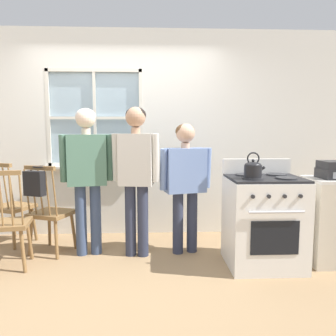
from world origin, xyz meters
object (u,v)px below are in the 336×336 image
Objects in this scene: stove at (263,220)px; side_counter at (333,220)px; person_elderly_left at (87,166)px; person_adult_right at (185,175)px; potted_plant at (75,160)px; chair_by_window at (51,213)px; kettle at (253,169)px; handbag at (35,183)px; chair_near_wall at (11,207)px; chair_center_cluster at (7,224)px; person_teen_center at (136,166)px.

stove reaches higher than side_counter.
person_elderly_left is 1.09m from person_adult_right.
chair_by_window is at bearing -103.21° from potted_plant.
handbag is at bearing 170.83° from kettle.
side_counter is at bearing -26.54° from person_adult_right.
chair_near_wall is 4.12× the size of kettle.
person_elderly_left is (1.01, -0.40, 0.55)m from chair_near_wall.
person_elderly_left is (0.74, 0.35, 0.55)m from chair_center_cluster.
potted_plant is at bearing 153.54° from stove.
chair_center_cluster is 0.49m from handbag.
kettle is at bearing 166.68° from chair_center_cluster.
chair_center_cluster is 2.60m from stove.
side_counter is at bearing 11.30° from kettle.
chair_by_window is at bearing 169.05° from stove.
chair_near_wall is 0.95m from potted_plant.
chair_near_wall is 1.00× the size of chair_center_cluster.
handbag is (0.49, -0.55, 0.39)m from chair_near_wall.
side_counter is at bearing 1.24° from person_teen_center.
potted_plant is (-0.83, 0.75, -0.00)m from person_teen_center.
person_elderly_left is at bearing 168.37° from stove.
handbag is (-0.52, -0.16, -0.16)m from person_elderly_left.
person_teen_center is at bearing 158.70° from kettle.
chair_near_wall is 0.84m from handbag.
stove is 2.42m from handbag.
chair_center_cluster is at bearing -165.50° from person_elderly_left.
person_adult_right is at bearing -10.54° from person_elderly_left.
stove is 3.53× the size of handbag.
chair_center_cluster reaches higher than side_counter.
chair_by_window is 1.59m from person_adult_right.
chair_center_cluster is 1.26m from potted_plant.
kettle is 0.80× the size of handbag.
stove is at bearing -22.54° from person_elderly_left.
person_adult_right reaches higher than stove.
person_teen_center is 1.83× the size of side_counter.
person_adult_right is (0.55, 0.07, -0.11)m from person_teen_center.
potted_plant is (-0.29, 0.69, 0.00)m from person_elderly_left.
person_adult_right is at bearing 16.04° from person_teen_center.
chair_near_wall is 3.31× the size of handbag.
person_elderly_left is at bearing 16.83° from handbag.
person_elderly_left reaches higher than stove.
handbag is (-0.23, -0.84, -0.16)m from potted_plant.
potted_plant is (0.72, 0.29, 0.55)m from chair_near_wall.
chair_center_cluster is at bearing -158.95° from person_teen_center.
kettle is (2.44, -0.16, 0.57)m from chair_center_cluster.
person_elderly_left reaches higher than chair_by_window.
person_adult_right reaches higher than potted_plant.
handbag is (-1.61, -0.16, -0.05)m from person_adult_right.
handbag is (-2.21, 0.36, -0.18)m from kettle.
kettle reaches higher than potted_plant.
chair_near_wall is 0.94× the size of stove.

